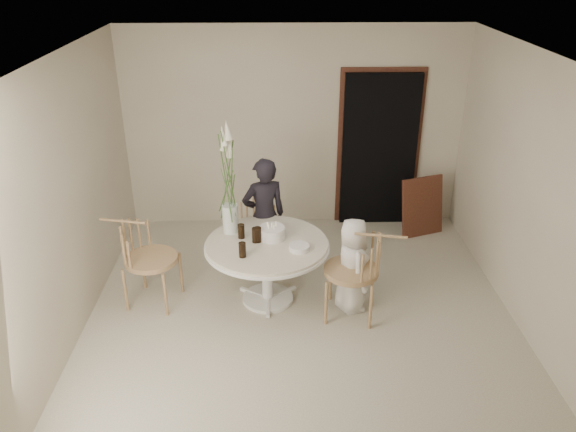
{
  "coord_description": "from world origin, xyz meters",
  "views": [
    {
      "loc": [
        -0.25,
        -4.97,
        3.59
      ],
      "look_at": [
        -0.12,
        0.3,
        1.01
      ],
      "focal_mm": 35.0,
      "sensor_mm": 36.0,
      "label": 1
    }
  ],
  "objects_px": {
    "table": "(267,252)",
    "chair_left": "(138,249)",
    "birthday_cake": "(272,233)",
    "girl": "(264,216)",
    "chair_right": "(365,263)",
    "chair_far": "(258,218)",
    "boy": "(352,265)",
    "flower_vase": "(229,191)"
  },
  "relations": [
    {
      "from": "girl",
      "to": "boy",
      "type": "relative_size",
      "value": 1.35
    },
    {
      "from": "girl",
      "to": "birthday_cake",
      "type": "relative_size",
      "value": 5.16
    },
    {
      "from": "chair_far",
      "to": "girl",
      "type": "height_order",
      "value": "girl"
    },
    {
      "from": "table",
      "to": "chair_right",
      "type": "bearing_deg",
      "value": -16.67
    },
    {
      "from": "chair_far",
      "to": "boy",
      "type": "height_order",
      "value": "boy"
    },
    {
      "from": "table",
      "to": "chair_right",
      "type": "xyz_separation_m",
      "value": [
        1.01,
        -0.3,
        0.03
      ]
    },
    {
      "from": "table",
      "to": "girl",
      "type": "bearing_deg",
      "value": 93.46
    },
    {
      "from": "table",
      "to": "girl",
      "type": "height_order",
      "value": "girl"
    },
    {
      "from": "table",
      "to": "girl",
      "type": "relative_size",
      "value": 0.93
    },
    {
      "from": "birthday_cake",
      "to": "chair_left",
      "type": "bearing_deg",
      "value": -178.14
    },
    {
      "from": "chair_left",
      "to": "birthday_cake",
      "type": "xyz_separation_m",
      "value": [
        1.43,
        0.05,
        0.16
      ]
    },
    {
      "from": "girl",
      "to": "birthday_cake",
      "type": "distance_m",
      "value": 0.58
    },
    {
      "from": "chair_right",
      "to": "girl",
      "type": "relative_size",
      "value": 0.69
    },
    {
      "from": "boy",
      "to": "birthday_cake",
      "type": "bearing_deg",
      "value": 61.35
    },
    {
      "from": "chair_left",
      "to": "girl",
      "type": "relative_size",
      "value": 0.69
    },
    {
      "from": "chair_left",
      "to": "chair_far",
      "type": "bearing_deg",
      "value": -41.18
    },
    {
      "from": "girl",
      "to": "boy",
      "type": "distance_m",
      "value": 1.26
    },
    {
      "from": "table",
      "to": "chair_right",
      "type": "relative_size",
      "value": 1.34
    },
    {
      "from": "table",
      "to": "chair_far",
      "type": "distance_m",
      "value": 0.97
    },
    {
      "from": "girl",
      "to": "flower_vase",
      "type": "bearing_deg",
      "value": 30.27
    },
    {
      "from": "boy",
      "to": "birthday_cake",
      "type": "height_order",
      "value": "boy"
    },
    {
      "from": "boy",
      "to": "flower_vase",
      "type": "bearing_deg",
      "value": 60.15
    },
    {
      "from": "table",
      "to": "flower_vase",
      "type": "relative_size",
      "value": 1.04
    },
    {
      "from": "table",
      "to": "flower_vase",
      "type": "height_order",
      "value": "flower_vase"
    },
    {
      "from": "birthday_cake",
      "to": "flower_vase",
      "type": "relative_size",
      "value": 0.22
    },
    {
      "from": "boy",
      "to": "chair_left",
      "type": "bearing_deg",
      "value": 72.93
    },
    {
      "from": "chair_far",
      "to": "chair_right",
      "type": "distance_m",
      "value": 1.7
    },
    {
      "from": "birthday_cake",
      "to": "table",
      "type": "bearing_deg",
      "value": -122.06
    },
    {
      "from": "chair_left",
      "to": "girl",
      "type": "bearing_deg",
      "value": -52.71
    },
    {
      "from": "chair_far",
      "to": "girl",
      "type": "relative_size",
      "value": 0.58
    },
    {
      "from": "table",
      "to": "boy",
      "type": "distance_m",
      "value": 0.91
    },
    {
      "from": "chair_far",
      "to": "boy",
      "type": "distance_m",
      "value": 1.52
    },
    {
      "from": "table",
      "to": "chair_left",
      "type": "distance_m",
      "value": 1.38
    },
    {
      "from": "chair_left",
      "to": "girl",
      "type": "distance_m",
      "value": 1.48
    },
    {
      "from": "boy",
      "to": "girl",
      "type": "bearing_deg",
      "value": 36.66
    },
    {
      "from": "table",
      "to": "flower_vase",
      "type": "bearing_deg",
      "value": 147.71
    },
    {
      "from": "table",
      "to": "chair_left",
      "type": "relative_size",
      "value": 1.35
    },
    {
      "from": "boy",
      "to": "table",
      "type": "bearing_deg",
      "value": 67.5
    },
    {
      "from": "chair_far",
      "to": "chair_right",
      "type": "bearing_deg",
      "value": -34.62
    },
    {
      "from": "chair_right",
      "to": "boy",
      "type": "bearing_deg",
      "value": -128.34
    },
    {
      "from": "chair_far",
      "to": "table",
      "type": "bearing_deg",
      "value": -69.3
    },
    {
      "from": "girl",
      "to": "birthday_cake",
      "type": "bearing_deg",
      "value": 80.91
    }
  ]
}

